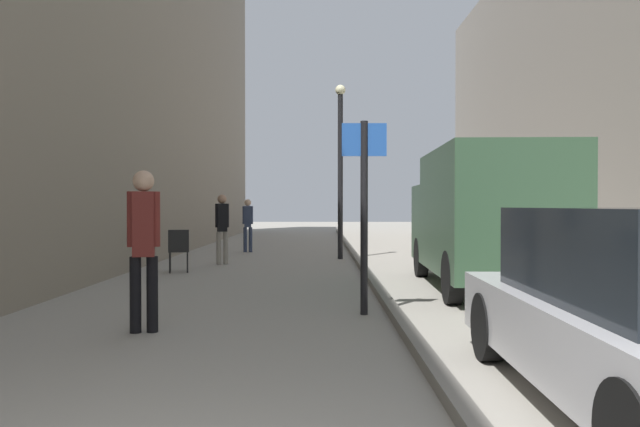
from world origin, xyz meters
name	(u,v)px	position (x,y,z in m)	size (l,w,h in m)	color
ground_plane	(295,268)	(0.00, 12.00, 0.00)	(80.00, 80.00, 0.00)	gray
kerb_strip	(363,265)	(1.58, 12.00, 0.06)	(0.16, 40.00, 0.12)	slate
pedestrian_main_foreground	(249,222)	(-1.67, 16.86, 0.96)	(0.33, 0.22, 1.66)	#2D3851
pedestrian_mid_block	(145,239)	(-1.43, 4.72, 1.08)	(0.37, 0.25, 1.87)	black
pedestrian_far_crossing	(223,224)	(-1.83, 12.84, 1.00)	(0.33, 0.26, 1.74)	gray
delivery_van	(485,216)	(3.48, 8.40, 1.28)	(2.10, 5.18, 2.40)	#335138
street_sign_post	(365,200)	(1.19, 5.88, 1.55)	(0.60, 0.10, 2.60)	black
lamp_post	(341,160)	(1.16, 14.38, 2.72)	(0.28, 0.28, 4.76)	black
cafe_chair_near_window	(180,248)	(-2.49, 11.00, 0.55)	(0.52, 0.52, 0.94)	black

